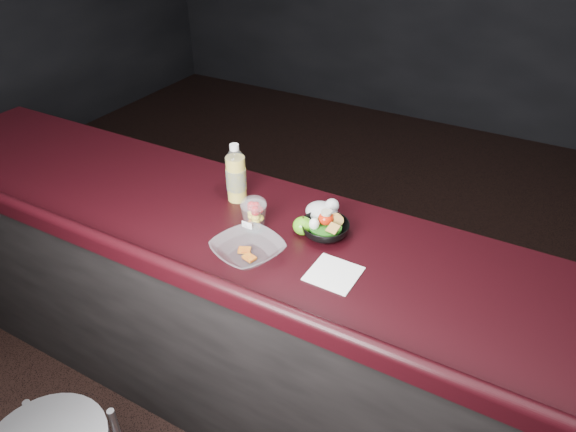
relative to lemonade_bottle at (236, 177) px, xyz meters
The scene contains 9 objects.
room_shell 0.92m from the lemonade_bottle, 47.78° to the right, with size 8.00×8.00×8.00m.
counter 0.74m from the lemonade_bottle, 18.54° to the right, with size 4.06×0.71×1.02m.
lemonade_bottle is the anchor object (origin of this frame).
fruit_cup 0.23m from the lemonade_bottle, 40.21° to the right, with size 0.10×0.10×0.14m.
green_apple 0.36m from the lemonade_bottle, 13.59° to the right, with size 0.07×0.07×0.08m.
plastic_bag 0.38m from the lemonade_bottle, ahead, with size 0.13×0.11×0.09m.
snack_bowl 0.43m from the lemonade_bottle, ahead, with size 0.22×0.22×0.10m.
takeout_bowl 0.39m from the lemonade_bottle, 50.75° to the right, with size 0.30×0.30×0.06m.
paper_napkin 0.60m from the lemonade_bottle, 23.70° to the right, with size 0.16×0.16×0.00m, color white.
Camera 1 is at (0.65, -1.01, 2.12)m, focal length 32.00 mm.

